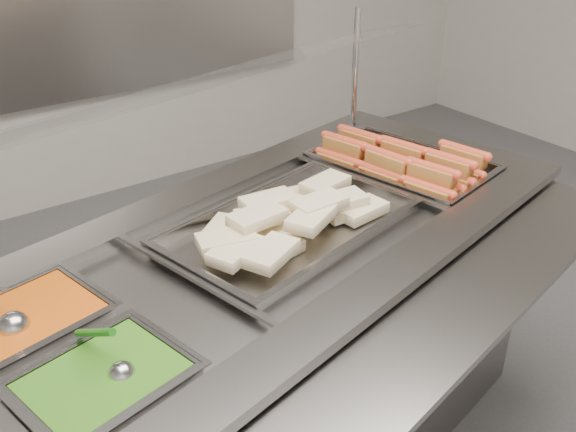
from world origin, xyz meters
TOP-DOWN VIEW (x-y plane):
  - steam_counter at (-0.11, 0.30)m, footprint 1.92×1.15m
  - tray_rail at (-0.01, -0.18)m, footprint 1.73×0.70m
  - sneeze_guard at (-0.16, 0.50)m, footprint 1.59×0.61m
  - pan_hotdogs at (0.47, 0.43)m, footprint 0.43×0.58m
  - pan_wraps at (-0.06, 0.31)m, footprint 0.71×0.51m
  - pan_beans at (-0.74, 0.30)m, footprint 0.33×0.28m
  - pan_peas at (-0.68, 0.03)m, footprint 0.33×0.28m
  - hotdogs_in_buns at (0.44, 0.41)m, footprint 0.36×0.52m
  - tortilla_wraps at (-0.07, 0.31)m, footprint 0.57×0.37m
  - ladle at (-0.78, 0.28)m, footprint 0.07×0.19m
  - serving_spoon at (-0.66, 0.04)m, footprint 0.07×0.17m

SIDE VIEW (x-z plane):
  - steam_counter at x=-0.11m, z-range 0.00..0.85m
  - tray_rail at x=-0.01m, z-range 0.78..0.83m
  - pan_hotdogs at x=0.47m, z-range 0.77..0.86m
  - pan_beans at x=-0.74m, z-range 0.77..0.86m
  - pan_peas at x=-0.68m, z-range 0.77..0.86m
  - pan_wraps at x=-0.06m, z-range 0.80..0.86m
  - ladle at x=-0.78m, z-range 0.80..0.93m
  - hotdogs_in_buns at x=0.44m, z-range 0.81..0.92m
  - serving_spoon at x=-0.66m, z-range 0.80..0.93m
  - tortilla_wraps at x=-0.07m, z-range 0.82..0.92m
  - sneeze_guard at x=-0.16m, z-range 0.99..1.41m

